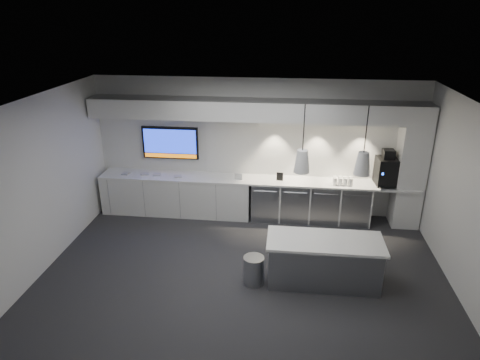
# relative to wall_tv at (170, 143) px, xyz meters

# --- Properties ---
(floor) EXTENTS (7.00, 7.00, 0.00)m
(floor) POSITION_rel_wall_tv_xyz_m (1.90, -2.45, -1.56)
(floor) COLOR #29282B
(floor) RESTS_ON ground
(ceiling) EXTENTS (7.00, 7.00, 0.00)m
(ceiling) POSITION_rel_wall_tv_xyz_m (1.90, -2.45, 1.44)
(ceiling) COLOR black
(ceiling) RESTS_ON wall_back
(wall_back) EXTENTS (7.00, 0.00, 7.00)m
(wall_back) POSITION_rel_wall_tv_xyz_m (1.90, 0.05, -0.06)
(wall_back) COLOR silver
(wall_back) RESTS_ON floor
(wall_front) EXTENTS (7.00, 0.00, 7.00)m
(wall_front) POSITION_rel_wall_tv_xyz_m (1.90, -4.95, -0.06)
(wall_front) COLOR silver
(wall_front) RESTS_ON floor
(wall_left) EXTENTS (0.00, 7.00, 7.00)m
(wall_left) POSITION_rel_wall_tv_xyz_m (-1.60, -2.45, -0.06)
(wall_left) COLOR silver
(wall_left) RESTS_ON floor
(wall_right) EXTENTS (0.00, 7.00, 7.00)m
(wall_right) POSITION_rel_wall_tv_xyz_m (5.40, -2.45, -0.06)
(wall_right) COLOR silver
(wall_right) RESTS_ON floor
(back_counter) EXTENTS (6.80, 0.65, 0.04)m
(back_counter) POSITION_rel_wall_tv_xyz_m (1.90, -0.27, -0.68)
(back_counter) COLOR white
(back_counter) RESTS_ON left_base_cabinets
(left_base_cabinets) EXTENTS (3.30, 0.63, 0.86)m
(left_base_cabinets) POSITION_rel_wall_tv_xyz_m (0.15, -0.27, -1.13)
(left_base_cabinets) COLOR white
(left_base_cabinets) RESTS_ON floor
(fridge_unit_a) EXTENTS (0.60, 0.61, 0.85)m
(fridge_unit_a) POSITION_rel_wall_tv_xyz_m (2.15, -0.27, -1.13)
(fridge_unit_a) COLOR #92969A
(fridge_unit_a) RESTS_ON floor
(fridge_unit_b) EXTENTS (0.60, 0.61, 0.85)m
(fridge_unit_b) POSITION_rel_wall_tv_xyz_m (2.78, -0.27, -1.13)
(fridge_unit_b) COLOR #92969A
(fridge_unit_b) RESTS_ON floor
(fridge_unit_c) EXTENTS (0.60, 0.61, 0.85)m
(fridge_unit_c) POSITION_rel_wall_tv_xyz_m (3.41, -0.27, -1.13)
(fridge_unit_c) COLOR #92969A
(fridge_unit_c) RESTS_ON floor
(fridge_unit_d) EXTENTS (0.60, 0.61, 0.85)m
(fridge_unit_d) POSITION_rel_wall_tv_xyz_m (4.04, -0.27, -1.13)
(fridge_unit_d) COLOR #92969A
(fridge_unit_d) RESTS_ON floor
(backsplash) EXTENTS (4.60, 0.03, 1.30)m
(backsplash) POSITION_rel_wall_tv_xyz_m (3.10, 0.03, -0.01)
(backsplash) COLOR white
(backsplash) RESTS_ON wall_back
(soffit) EXTENTS (6.90, 0.60, 0.40)m
(soffit) POSITION_rel_wall_tv_xyz_m (1.90, -0.25, 0.84)
(soffit) COLOR white
(soffit) RESTS_ON wall_back
(column) EXTENTS (0.55, 0.55, 2.60)m
(column) POSITION_rel_wall_tv_xyz_m (5.10, -0.25, -0.26)
(column) COLOR white
(column) RESTS_ON floor
(wall_tv) EXTENTS (1.25, 0.07, 0.72)m
(wall_tv) POSITION_rel_wall_tv_xyz_m (0.00, 0.00, 0.00)
(wall_tv) COLOR black
(wall_tv) RESTS_ON wall_back
(island) EXTENTS (1.90, 0.82, 0.80)m
(island) POSITION_rel_wall_tv_xyz_m (3.26, -2.59, -1.15)
(island) COLOR #92969A
(island) RESTS_ON floor
(bin) EXTENTS (0.41, 0.41, 0.49)m
(bin) POSITION_rel_wall_tv_xyz_m (2.10, -2.75, -1.31)
(bin) COLOR #92969A
(bin) RESTS_ON floor
(coffee_machine) EXTENTS (0.44, 0.61, 0.75)m
(coffee_machine) POSITION_rel_wall_tv_xyz_m (4.63, -0.25, -0.35)
(coffee_machine) COLOR black
(coffee_machine) RESTS_ON back_counter
(sign_black) EXTENTS (0.14, 0.03, 0.18)m
(sign_black) POSITION_rel_wall_tv_xyz_m (2.44, -0.30, -0.57)
(sign_black) COLOR black
(sign_black) RESTS_ON back_counter
(sign_white) EXTENTS (0.18, 0.07, 0.14)m
(sign_white) POSITION_rel_wall_tv_xyz_m (1.56, -0.35, -0.59)
(sign_white) COLOR white
(sign_white) RESTS_ON back_counter
(cup_cluster) EXTENTS (0.40, 0.19, 0.16)m
(cup_cluster) POSITION_rel_wall_tv_xyz_m (3.75, -0.38, -0.58)
(cup_cluster) COLOR white
(cup_cluster) RESTS_ON back_counter
(tray_a) EXTENTS (0.19, 0.19, 0.02)m
(tray_a) POSITION_rel_wall_tv_xyz_m (-0.96, -0.32, -0.65)
(tray_a) COLOR #B1B1B1
(tray_a) RESTS_ON back_counter
(tray_b) EXTENTS (0.20, 0.20, 0.02)m
(tray_b) POSITION_rel_wall_tv_xyz_m (-0.54, -0.29, -0.65)
(tray_b) COLOR #B1B1B1
(tray_b) RESTS_ON back_counter
(tray_c) EXTENTS (0.19, 0.19, 0.02)m
(tray_c) POSITION_rel_wall_tv_xyz_m (-0.26, -0.30, -0.65)
(tray_c) COLOR #B1B1B1
(tray_c) RESTS_ON back_counter
(tray_d) EXTENTS (0.20, 0.20, 0.02)m
(tray_d) POSITION_rel_wall_tv_xyz_m (0.22, -0.35, -0.65)
(tray_d) COLOR #B1B1B1
(tray_d) RESTS_ON back_counter
(pendant_left) EXTENTS (0.25, 0.25, 1.05)m
(pendant_left) POSITION_rel_wall_tv_xyz_m (2.80, -2.59, 0.59)
(pendant_left) COLOR white
(pendant_left) RESTS_ON ceiling
(pendant_right) EXTENTS (0.25, 0.25, 1.05)m
(pendant_right) POSITION_rel_wall_tv_xyz_m (3.71, -2.59, 0.59)
(pendant_right) COLOR white
(pendant_right) RESTS_ON ceiling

